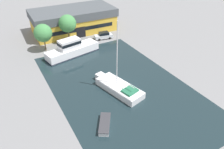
# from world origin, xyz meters

# --- Properties ---
(ground_plane) EXTENTS (440.00, 440.00, 0.00)m
(ground_plane) POSITION_xyz_m (0.00, 0.00, 0.00)
(ground_plane) COLOR slate
(water_canal) EXTENTS (21.28, 34.45, 0.01)m
(water_canal) POSITION_xyz_m (0.00, 0.00, 0.00)
(water_canal) COLOR #19282D
(water_canal) RESTS_ON ground
(warehouse_building) EXTENTS (21.78, 11.58, 5.86)m
(warehouse_building) POSITION_xyz_m (2.67, 28.34, 2.97)
(warehouse_building) COLOR gold
(warehouse_building) RESTS_ON ground
(quay_tree_near_building) EXTENTS (4.09, 4.09, 6.78)m
(quay_tree_near_building) POSITION_xyz_m (-1.18, 21.60, 4.72)
(quay_tree_near_building) COLOR brown
(quay_tree_near_building) RESTS_ON ground
(quay_tree_by_water) EXTENTS (3.93, 3.93, 6.17)m
(quay_tree_by_water) POSITION_xyz_m (-7.36, 19.96, 4.20)
(quay_tree_by_water) COLOR brown
(quay_tree_by_water) RESTS_ON ground
(parked_car) EXTENTS (4.69, 2.48, 1.70)m
(parked_car) POSITION_xyz_m (7.03, 19.49, 0.85)
(parked_car) COLOR silver
(parked_car) RESTS_ON ground
(sailboat_moored) EXTENTS (5.22, 10.04, 11.98)m
(sailboat_moored) POSITION_xyz_m (-0.72, -0.93, 0.67)
(sailboat_moored) COLOR silver
(sailboat_moored) RESTS_ON water_canal
(motor_cruiser) EXTENTS (12.19, 5.35, 3.78)m
(motor_cruiser) POSITION_xyz_m (-2.94, 14.97, 1.37)
(motor_cruiser) COLOR white
(motor_cruiser) RESTS_ON water_canal
(small_dinghy) EXTENTS (3.31, 4.10, 0.71)m
(small_dinghy) POSITION_xyz_m (-6.50, -6.98, 0.36)
(small_dinghy) COLOR white
(small_dinghy) RESTS_ON water_canal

